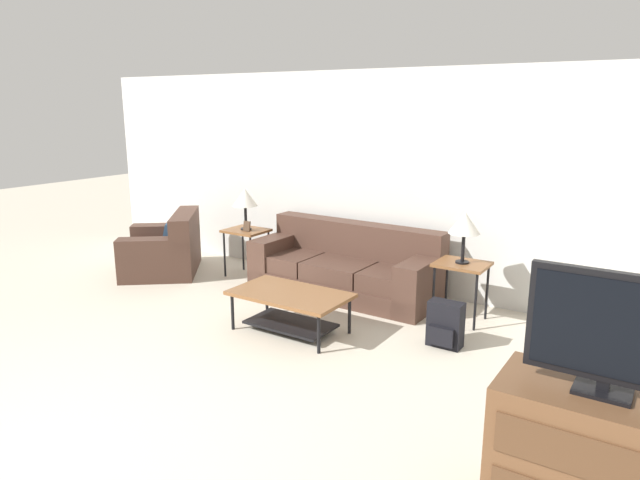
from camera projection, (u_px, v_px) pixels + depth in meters
wall_back at (377, 181)px, 6.87m from camera, size 9.11×0.06×2.60m
couch at (346, 269)px, 6.74m from camera, size 2.26×0.89×0.82m
armchair at (165, 251)px, 7.60m from camera, size 1.41×1.45×0.80m
coffee_table at (290, 303)px, 5.60m from camera, size 1.15×0.67×0.41m
side_table_left at (246, 235)px, 7.37m from camera, size 0.52×0.45×0.62m
side_table_right at (462, 270)px, 5.84m from camera, size 0.52×0.45×0.62m
table_lamp_left at (245, 198)px, 7.26m from camera, size 0.32×0.32×0.53m
table_lamp_right at (465, 224)px, 5.72m from camera, size 0.32×0.32×0.53m
tv_console at (593, 461)px, 2.98m from camera, size 1.01×0.56×0.78m
television at (610, 331)px, 2.81m from camera, size 0.79×0.20×0.64m
backpack at (445, 325)px, 5.28m from camera, size 0.32×0.24×0.43m
picture_frame at (247, 226)px, 7.24m from camera, size 0.10×0.04×0.13m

